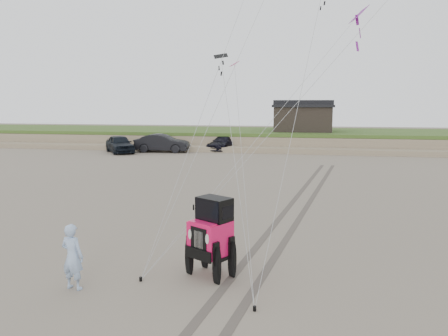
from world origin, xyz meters
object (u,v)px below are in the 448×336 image
at_px(jeep, 210,245).
at_px(man, 73,257).
at_px(truck_a, 120,144).
at_px(truck_b, 162,143).
at_px(cabin, 303,117).
at_px(truck_c, 224,143).

height_order(jeep, man, jeep).
distance_m(truck_a, truck_b, 4.06).
relative_size(truck_b, jeep, 1.12).
bearing_deg(truck_a, man, -105.04).
xyz_separation_m(truck_b, man, (7.99, -30.82, -0.01)).
height_order(truck_a, truck_b, truck_b).
bearing_deg(truck_a, cabin, -9.52).
bearing_deg(man, truck_c, -76.25).
bearing_deg(jeep, cabin, 117.05).
height_order(truck_a, truck_c, truck_a).
xyz_separation_m(cabin, man, (-5.45, -38.54, -2.37)).
xyz_separation_m(jeep, man, (-3.31, -1.50, -0.01)).
xyz_separation_m(truck_b, jeep, (11.30, -29.32, 0.01)).
height_order(truck_a, jeep, jeep).
xyz_separation_m(truck_a, truck_b, (3.87, 1.24, 0.03)).
relative_size(truck_b, man, 3.06).
distance_m(truck_a, truck_c, 10.28).
distance_m(truck_b, truck_c, 6.24).
bearing_deg(jeep, man, -125.23).
relative_size(cabin, truck_b, 1.20).
bearing_deg(truck_b, cabin, -63.47).
bearing_deg(cabin, man, -98.05).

